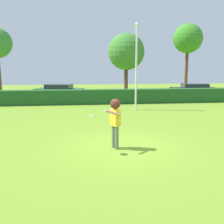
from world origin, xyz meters
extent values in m
plane|color=olive|center=(0.00, 0.00, 0.00)|extent=(60.00, 60.00, 0.00)
cylinder|color=#697458|center=(-0.26, -0.28, 0.42)|extent=(0.14, 0.14, 0.84)
cylinder|color=#697458|center=(-0.35, -0.10, 0.42)|extent=(0.14, 0.14, 0.84)
cube|color=yellow|center=(-0.31, -0.19, 1.13)|extent=(0.37, 0.44, 0.58)
cylinder|color=tan|center=(-0.45, -0.53, 1.37)|extent=(0.59, 0.36, 0.30)
cylinder|color=tan|center=(-0.41, 0.02, 1.11)|extent=(0.09, 0.09, 0.62)
sphere|color=tan|center=(-0.31, -0.19, 1.59)|extent=(0.22, 0.22, 0.22)
sphere|color=#51261E|center=(-0.31, -0.19, 1.62)|extent=(0.36, 0.36, 0.36)
cylinder|color=white|center=(-1.10, -0.64, 1.31)|extent=(0.25, 0.24, 0.10)
cylinder|color=silver|center=(2.07, 7.72, 2.68)|extent=(0.12, 0.12, 5.36)
sphere|color=#F2EFCC|center=(2.07, 7.72, 5.46)|extent=(0.24, 0.24, 0.24)
cube|color=#215324|center=(0.00, 10.65, 0.55)|extent=(22.42, 0.90, 1.09)
cube|color=#1E6633|center=(-3.50, 14.49, 0.57)|extent=(4.48, 2.64, 0.55)
cube|color=#2D333D|center=(-3.50, 14.49, 1.05)|extent=(2.51, 2.04, 0.40)
cylinder|color=black|center=(-1.87, 14.97, 0.30)|extent=(0.61, 0.24, 0.60)
cylinder|color=black|center=(-2.27, 13.32, 0.30)|extent=(0.61, 0.24, 0.60)
cylinder|color=black|center=(-4.73, 15.66, 0.30)|extent=(0.61, 0.24, 0.60)
cylinder|color=black|center=(-5.13, 14.01, 0.30)|extent=(0.61, 0.24, 0.60)
cube|color=black|center=(8.80, 13.76, 0.57)|extent=(4.36, 2.16, 0.55)
cube|color=#2D333D|center=(8.80, 13.76, 1.05)|extent=(2.36, 1.80, 0.40)
cylinder|color=black|center=(10.36, 14.44, 0.30)|extent=(0.61, 0.17, 0.60)
cylinder|color=black|center=(10.17, 12.75, 0.30)|extent=(0.61, 0.17, 0.60)
cylinder|color=black|center=(7.44, 14.77, 0.30)|extent=(0.61, 0.17, 0.60)
cylinder|color=black|center=(7.25, 13.08, 0.30)|extent=(0.61, 0.17, 0.60)
cylinder|color=brown|center=(2.84, 16.22, 1.56)|extent=(0.37, 0.37, 3.11)
sphere|color=#40842F|center=(2.84, 16.22, 4.16)|extent=(3.50, 3.50, 3.50)
cylinder|color=brown|center=(10.68, 20.49, 2.44)|extent=(0.35, 0.35, 4.87)
sphere|color=#3B8625|center=(10.68, 20.49, 5.87)|extent=(3.34, 3.34, 3.34)
camera|label=1|loc=(-1.45, -9.14, 2.99)|focal=41.89mm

